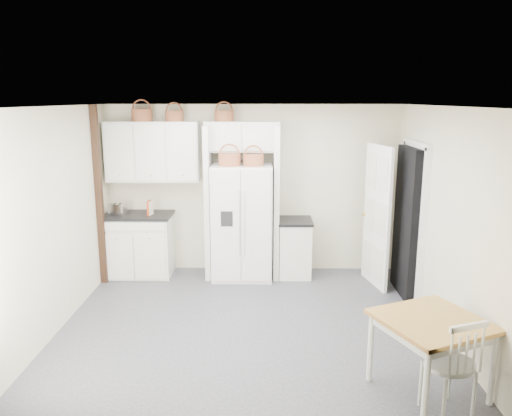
{
  "coord_description": "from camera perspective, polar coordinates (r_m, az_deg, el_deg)",
  "views": [
    {
      "loc": [
        0.16,
        -5.66,
        2.69
      ],
      "look_at": [
        0.07,
        0.4,
        1.35
      ],
      "focal_mm": 35.0,
      "sensor_mm": 36.0,
      "label": 1
    }
  ],
  "objects": [
    {
      "name": "upper_cabinet",
      "position": [
        7.71,
        -11.7,
        6.33
      ],
      "size": [
        1.4,
        0.34,
        0.9
      ],
      "primitive_type": "cube",
      "color": "silver",
      "rests_on": "wall_back"
    },
    {
      "name": "windsor_chair",
      "position": [
        4.78,
        21.21,
        -16.3
      ],
      "size": [
        0.56,
        0.53,
        0.91
      ],
      "primitive_type": "cube",
      "rotation": [
        0.0,
        0.0,
        0.36
      ],
      "color": "silver",
      "rests_on": "floor"
    },
    {
      "name": "wall_right",
      "position": [
        6.19,
        20.52,
        -1.3
      ],
      "size": [
        0.0,
        4.0,
        4.0
      ],
      "primitive_type": "plane",
      "rotation": [
        1.57,
        0.0,
        -1.57
      ],
      "color": "beige",
      "rests_on": "floor"
    },
    {
      "name": "dining_table",
      "position": [
        5.05,
        19.21,
        -15.67
      ],
      "size": [
        1.16,
        1.16,
        0.73
      ],
      "primitive_type": "cube",
      "rotation": [
        0.0,
        0.0,
        0.42
      ],
      "color": "#945D2A",
      "rests_on": "floor"
    },
    {
      "name": "toaster",
      "position": [
        7.78,
        -15.52,
        -0.15
      ],
      "size": [
        0.27,
        0.19,
        0.17
      ],
      "primitive_type": "cube",
      "rotation": [
        0.0,
        0.0,
        -0.24
      ],
      "color": "silver",
      "rests_on": "counter_left"
    },
    {
      "name": "cookbook_cream",
      "position": [
        7.65,
        -11.99,
        -0.01
      ],
      "size": [
        0.06,
        0.14,
        0.21
      ],
      "primitive_type": "cube",
      "rotation": [
        0.0,
        0.0,
        -0.25
      ],
      "color": "beige",
      "rests_on": "counter_left"
    },
    {
      "name": "base_cab_right",
      "position": [
        7.72,
        4.43,
        -4.67
      ],
      "size": [
        0.48,
        0.57,
        0.84
      ],
      "primitive_type": "cube",
      "color": "silver",
      "rests_on": "floor"
    },
    {
      "name": "basket_fridge_a",
      "position": [
        7.26,
        -3.05,
        5.53
      ],
      "size": [
        0.32,
        0.32,
        0.17
      ],
      "primitive_type": "cylinder",
      "color": "brown",
      "rests_on": "refrigerator"
    },
    {
      "name": "fridge_panel_left",
      "position": [
        7.56,
        -5.43,
        0.67
      ],
      "size": [
        0.08,
        0.6,
        2.3
      ],
      "primitive_type": "cube",
      "color": "silver",
      "rests_on": "floor"
    },
    {
      "name": "basket_bridge_a",
      "position": [
        7.52,
        -3.66,
        10.47
      ],
      "size": [
        0.29,
        0.29,
        0.16
      ],
      "primitive_type": "cylinder",
      "color": "brown",
      "rests_on": "bridge_cabinet"
    },
    {
      "name": "counter_right",
      "position": [
        7.6,
        4.49,
        -1.49
      ],
      "size": [
        0.52,
        0.61,
        0.04
      ],
      "primitive_type": "cube",
      "color": "black",
      "rests_on": "base_cab_right"
    },
    {
      "name": "refrigerator",
      "position": [
        7.52,
        -1.58,
        -1.58
      ],
      "size": [
        0.89,
        0.72,
        1.73
      ],
      "primitive_type": "cube",
      "color": "silver",
      "rests_on": "floor"
    },
    {
      "name": "basket_upper_b",
      "position": [
        7.71,
        -12.91,
        10.31
      ],
      "size": [
        0.31,
        0.31,
        0.18
      ],
      "primitive_type": "cylinder",
      "color": "brown",
      "rests_on": "upper_cabinet"
    },
    {
      "name": "door_slab",
      "position": [
        7.37,
        13.64,
        -0.93
      ],
      "size": [
        0.21,
        0.79,
        2.05
      ],
      "primitive_type": "cube",
      "rotation": [
        0.0,
        0.0,
        -1.36
      ],
      "color": "white",
      "rests_on": "floor"
    },
    {
      "name": "fridge_panel_right",
      "position": [
        7.52,
        2.32,
        0.65
      ],
      "size": [
        0.08,
        0.6,
        2.3
      ],
      "primitive_type": "cube",
      "color": "silver",
      "rests_on": "floor"
    },
    {
      "name": "doorway_void",
      "position": [
        7.15,
        17.04,
        -1.55
      ],
      "size": [
        0.18,
        0.85,
        2.05
      ],
      "primitive_type": "cube",
      "color": "black",
      "rests_on": "floor"
    },
    {
      "name": "basket_fridge_b",
      "position": [
        7.25,
        -0.31,
        5.49
      ],
      "size": [
        0.3,
        0.3,
        0.16
      ],
      "primitive_type": "cylinder",
      "color": "brown",
      "rests_on": "refrigerator"
    },
    {
      "name": "floor",
      "position": [
        6.27,
        -0.75,
        -12.94
      ],
      "size": [
        4.5,
        4.5,
        0.0
      ],
      "primitive_type": "plane",
      "color": "#2F2E36",
      "rests_on": "ground"
    },
    {
      "name": "trim_post",
      "position": [
        7.53,
        -17.48,
        1.25
      ],
      "size": [
        0.09,
        0.09,
        2.6
      ],
      "primitive_type": "cube",
      "color": "black",
      "rests_on": "floor"
    },
    {
      "name": "wall_left",
      "position": [
        6.31,
        -21.69,
        -1.15
      ],
      "size": [
        0.0,
        4.0,
        4.0
      ],
      "primitive_type": "plane",
      "rotation": [
        1.57,
        0.0,
        1.57
      ],
      "color": "beige",
      "rests_on": "floor"
    },
    {
      "name": "basket_upper_c",
      "position": [
        7.61,
        -9.32,
        10.34
      ],
      "size": [
        0.27,
        0.27,
        0.16
      ],
      "primitive_type": "cylinder",
      "color": "brown",
      "rests_on": "upper_cabinet"
    },
    {
      "name": "ceiling",
      "position": [
        5.66,
        -0.83,
        11.57
      ],
      "size": [
        4.5,
        4.5,
        0.0
      ],
      "primitive_type": "plane",
      "color": "white",
      "rests_on": "wall_back"
    },
    {
      "name": "counter_left",
      "position": [
        7.8,
        -13.38,
        -0.79
      ],
      "size": [
        1.04,
        0.67,
        0.04
      ],
      "primitive_type": "cube",
      "color": "black",
      "rests_on": "base_cab_left"
    },
    {
      "name": "wall_back",
      "position": [
        7.79,
        -0.38,
        2.19
      ],
      "size": [
        4.5,
        0.0,
        4.5
      ],
      "primitive_type": "plane",
      "rotation": [
        1.57,
        0.0,
        0.0
      ],
      "color": "beige",
      "rests_on": "floor"
    },
    {
      "name": "bridge_cabinet",
      "position": [
        7.52,
        -1.57,
        8.15
      ],
      "size": [
        1.12,
        0.34,
        0.45
      ],
      "primitive_type": "cube",
      "color": "silver",
      "rests_on": "wall_back"
    },
    {
      "name": "cookbook_red",
      "position": [
        7.65,
        -12.1,
        0.02
      ],
      "size": [
        0.04,
        0.15,
        0.22
      ],
      "primitive_type": "cube",
      "rotation": [
        0.0,
        0.0,
        -0.09
      ],
      "color": "#AF2E0D",
      "rests_on": "counter_left"
    },
    {
      "name": "base_cab_left",
      "position": [
        7.92,
        -13.2,
        -4.2
      ],
      "size": [
        1.0,
        0.63,
        0.93
      ],
      "primitive_type": "cube",
      "color": "silver",
      "rests_on": "floor"
    }
  ]
}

